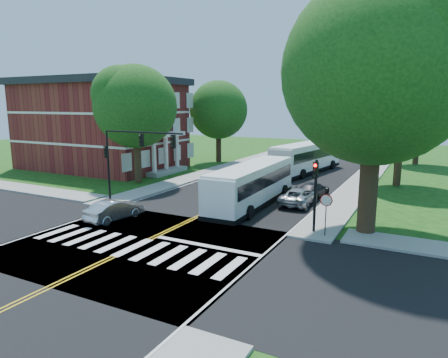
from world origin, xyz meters
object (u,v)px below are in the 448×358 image
Objects in this scene: bus_lead at (252,184)px; bus_follow at (307,157)px; signal_nw at (130,150)px; dark_sedan at (313,190)px; suv at (299,196)px; hatchback at (115,210)px; signal_ne at (315,186)px.

bus_follow is at bearing -89.57° from bus_lead.
dark_sedan is at bearing 40.09° from signal_nw.
bus_follow is (-0.47, 16.73, 0.11)m from bus_lead.
signal_nw is 13.44m from suv.
bus_lead is at bearing 59.63° from dark_sedan.
hatchback reaches higher than suv.
signal_ne reaches higher than dark_sedan.
dark_sedan is at bearing 117.73° from bus_follow.
bus_lead is 2.91× the size of hatchback.
dark_sedan is at bearing -121.61° from hatchback.
bus_lead is 2.59× the size of suv.
bus_follow is 3.07× the size of dark_sedan.
bus_lead is 16.74m from bus_follow.
signal_ne is at bearing 0.05° from signal_nw.
signal_nw reaches higher than signal_ne.
hatchback is 0.89× the size of suv.
bus_lead is 6.09m from dark_sedan.
signal_ne is 0.33× the size of bus_follow.
signal_ne is 1.02× the size of dark_sedan.
hatchback is at bearing 57.01° from dark_sedan.
bus_lead reaches higher than hatchback.
bus_follow is 3.15× the size of hatchback.
suv is at bearing 89.28° from dark_sedan.
bus_follow reaches higher than suv.
bus_follow is (7.46, 21.46, -2.59)m from signal_nw.
bus_follow reaches higher than dark_sedan.
bus_lead is at bearing 28.73° from suv.
bus_lead is at bearing -123.12° from hatchback.
signal_nw is 0.54× the size of bus_follow.
bus_follow is at bearing -66.30° from dark_sedan.
suv reaches higher than dark_sedan.
signal_ne is at bearing -158.91° from hatchback.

